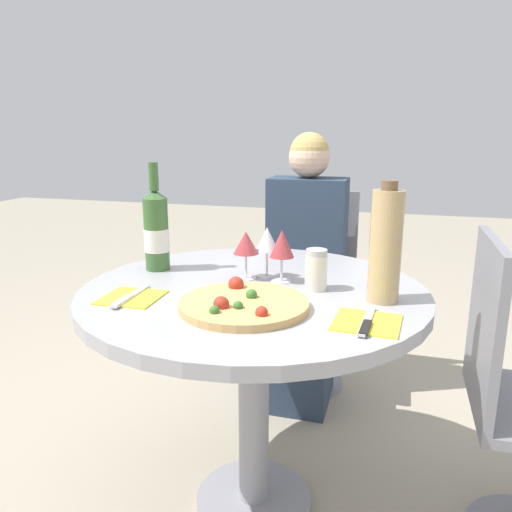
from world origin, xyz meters
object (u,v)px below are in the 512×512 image
at_px(dining_table, 254,325).
at_px(wine_bottle, 156,230).
at_px(pizza_large, 243,304).
at_px(chair_behind_diner, 308,292).
at_px(tall_carafe, 386,246).
at_px(seated_diner, 303,283).

bearing_deg(dining_table, wine_bottle, 164.22).
distance_m(pizza_large, wine_bottle, 0.47).
distance_m(chair_behind_diner, tall_carafe, 1.06).
bearing_deg(wine_bottle, pizza_large, -35.94).
xyz_separation_m(chair_behind_diner, seated_diner, (-0.00, -0.14, 0.09)).
distance_m(seated_diner, pizza_large, 0.93).
distance_m(wine_bottle, tall_carafe, 0.71).
bearing_deg(wine_bottle, seated_diner, 60.91).
xyz_separation_m(dining_table, seated_diner, (0.01, 0.74, -0.09)).
relative_size(dining_table, wine_bottle, 2.90).
bearing_deg(wine_bottle, tall_carafe, -9.26).
bearing_deg(wine_bottle, chair_behind_diner, 65.51).
xyz_separation_m(chair_behind_diner, pizza_large, (0.02, -1.05, 0.31)).
distance_m(chair_behind_diner, wine_bottle, 0.95).
height_order(seated_diner, pizza_large, seated_diner).
relative_size(seated_diner, tall_carafe, 3.66).
distance_m(pizza_large, tall_carafe, 0.39).
xyz_separation_m(wine_bottle, tall_carafe, (0.71, -0.11, 0.02)).
bearing_deg(pizza_large, wine_bottle, 144.06).
height_order(chair_behind_diner, pizza_large, chair_behind_diner).
xyz_separation_m(seated_diner, pizza_large, (0.02, -0.91, 0.22)).
bearing_deg(pizza_large, chair_behind_diner, 90.93).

